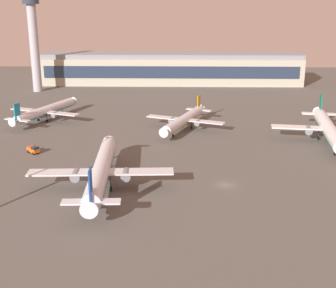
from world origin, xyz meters
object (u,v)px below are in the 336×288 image
airplane_near_gate (101,171)px  maintenance_van (33,150)px  airplane_far_stand (45,111)px  control_tower (33,33)px  airplane_taxiway_distant (185,120)px  airplane_terminal_side (328,129)px

airplane_near_gate → maintenance_van: airplane_near_gate is taller
airplane_far_stand → maintenance_van: (7.14, -39.09, -2.49)m
airplane_near_gate → maintenance_van: size_ratio=10.29×
control_tower → airplane_near_gate: (51.83, -123.19, -24.16)m
airplane_taxiway_distant → airplane_far_stand: airplane_far_stand is taller
control_tower → airplane_far_stand: 66.30m
airplane_near_gate → airplane_taxiway_distant: airplane_near_gate is taller
airplane_near_gate → maintenance_van: (-24.73, 25.98, -3.24)m
airplane_far_stand → airplane_taxiway_distant: bearing=9.2°
airplane_terminal_side → airplane_far_stand: bearing=-6.8°
control_tower → airplane_taxiway_distant: (72.79, -69.49, -24.99)m
airplane_terminal_side → maintenance_van: bearing=16.1°
control_tower → airplane_near_gate: size_ratio=1.10×
airplane_taxiway_distant → airplane_far_stand: 54.04m
control_tower → airplane_taxiway_distant: bearing=-43.7°
airplane_taxiway_distant → maintenance_van: (-45.69, -27.71, -2.41)m
airplane_near_gate → airplane_far_stand: size_ratio=1.26×
airplane_far_stand → maintenance_van: 39.82m
maintenance_van → control_tower: bearing=-124.5°
airplane_near_gate → airplane_terminal_side: bearing=27.6°
airplane_near_gate → airplane_taxiway_distant: size_ratio=1.29×
airplane_taxiway_distant → airplane_far_stand: size_ratio=0.98×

